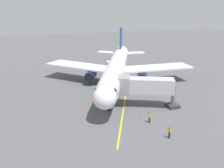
{
  "coord_description": "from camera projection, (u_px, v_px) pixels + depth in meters",
  "views": [
    {
      "loc": [
        19.17,
        49.25,
        17.21
      ],
      "look_at": [
        4.88,
        6.56,
        3.0
      ],
      "focal_mm": 40.34,
      "sensor_mm": 36.0,
      "label": 1
    }
  ],
  "objects": [
    {
      "name": "ground_plane",
      "position": [
        124.0,
        86.0,
        55.52
      ],
      "size": [
        220.0,
        220.0,
        0.0
      ],
      "primitive_type": "plane",
      "color": "#565659"
    },
    {
      "name": "apron_lead_in_line",
      "position": [
        126.0,
        95.0,
        50.27
      ],
      "size": [
        16.8,
        36.5,
        0.01
      ],
      "primitive_type": "cube",
      "rotation": [
        0.0,
        0.0,
        -0.43
      ],
      "color": "yellow",
      "rests_on": "ground"
    },
    {
      "name": "airplane",
      "position": [
        116.0,
        68.0,
        54.75
      ],
      "size": [
        31.9,
        38.04,
        11.5
      ],
      "color": "white",
      "rests_on": "ground"
    },
    {
      "name": "jet_bridge",
      "position": [
        141.0,
        86.0,
        43.59
      ],
      "size": [
        11.13,
        6.95,
        5.4
      ],
      "color": "#B7B7BC",
      "rests_on": "ground"
    },
    {
      "name": "ground_crew_marshaller",
      "position": [
        170.0,
        132.0,
        33.72
      ],
      "size": [
        0.4,
        0.47,
        1.71
      ],
      "color": "#23232D",
      "rests_on": "ground"
    },
    {
      "name": "ground_crew_wing_walker",
      "position": [
        149.0,
        117.0,
        38.15
      ],
      "size": [
        0.32,
        0.44,
        1.71
      ],
      "color": "#23232D",
      "rests_on": "ground"
    },
    {
      "name": "box_truck_near_nose",
      "position": [
        110.0,
        65.0,
        68.91
      ],
      "size": [
        2.43,
        4.78,
        2.62
      ],
      "color": "#2D3899",
      "rests_on": "ground"
    },
    {
      "name": "safety_cone_nose_left",
      "position": [
        150.0,
        102.0,
        45.85
      ],
      "size": [
        0.32,
        0.32,
        0.55
      ],
      "primitive_type": "cone",
      "color": "#F2590F",
      "rests_on": "ground"
    },
    {
      "name": "safety_cone_nose_right",
      "position": [
        142.0,
        116.0,
        40.21
      ],
      "size": [
        0.32,
        0.32,
        0.55
      ],
      "primitive_type": "cone",
      "color": "#F2590F",
      "rests_on": "ground"
    },
    {
      "name": "safety_cone_wing_port",
      "position": [
        80.0,
        109.0,
        42.65
      ],
      "size": [
        0.32,
        0.32,
        0.55
      ],
      "primitive_type": "cone",
      "color": "#F2590F",
      "rests_on": "ground"
    }
  ]
}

